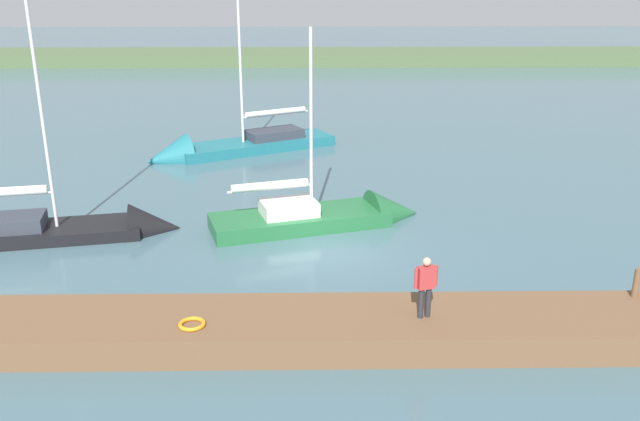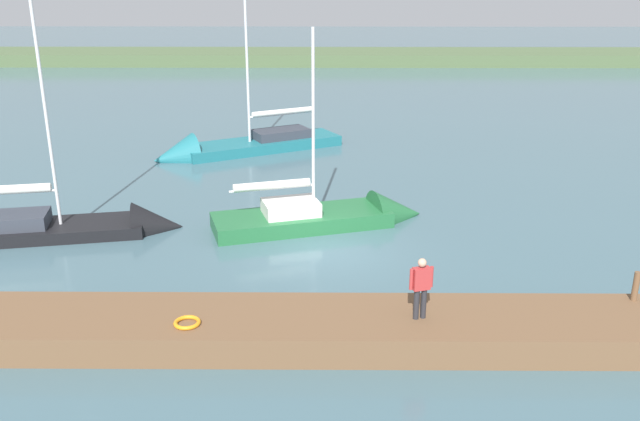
{
  "view_description": "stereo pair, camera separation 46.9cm",
  "coord_description": "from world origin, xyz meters",
  "px_view_note": "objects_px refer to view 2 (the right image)",
  "views": [
    {
      "loc": [
        0.57,
        20.9,
        8.85
      ],
      "look_at": [
        0.25,
        0.81,
        1.76
      ],
      "focal_mm": 37.92,
      "sensor_mm": 36.0,
      "label": 1
    },
    {
      "loc": [
        0.1,
        20.9,
        8.85
      ],
      "look_at": [
        0.25,
        0.81,
        1.76
      ],
      "focal_mm": 37.92,
      "sensor_mm": 36.0,
      "label": 2
    }
  ],
  "objects_px": {
    "life_ring_buoy": "(187,323)",
    "person_on_dock": "(421,285)",
    "mooring_post_near": "(636,286)",
    "sailboat_far_left": "(231,150)",
    "sailboat_mid_channel": "(336,220)",
    "sailboat_outer_mooring": "(86,230)"
  },
  "relations": [
    {
      "from": "sailboat_outer_mooring",
      "to": "person_on_dock",
      "type": "distance_m",
      "value": 13.4
    },
    {
      "from": "sailboat_mid_channel",
      "to": "person_on_dock",
      "type": "distance_m",
      "value": 9.08
    },
    {
      "from": "mooring_post_near",
      "to": "sailboat_far_left",
      "type": "xyz_separation_m",
      "value": [
        12.92,
        -18.0,
        -0.97
      ]
    },
    {
      "from": "sailboat_outer_mooring",
      "to": "sailboat_mid_channel",
      "type": "distance_m",
      "value": 9.06
    },
    {
      "from": "mooring_post_near",
      "to": "person_on_dock",
      "type": "xyz_separation_m",
      "value": [
        5.72,
        1.01,
        0.51
      ]
    },
    {
      "from": "life_ring_buoy",
      "to": "sailboat_mid_channel",
      "type": "bearing_deg",
      "value": -112.41
    },
    {
      "from": "mooring_post_near",
      "to": "sailboat_mid_channel",
      "type": "xyz_separation_m",
      "value": [
        7.65,
        -7.72,
        -1.04
      ]
    },
    {
      "from": "life_ring_buoy",
      "to": "sailboat_outer_mooring",
      "type": "xyz_separation_m",
      "value": [
        5.24,
        -7.98,
        -0.68
      ]
    },
    {
      "from": "life_ring_buoy",
      "to": "sailboat_mid_channel",
      "type": "distance_m",
      "value": 9.87
    },
    {
      "from": "person_on_dock",
      "to": "sailboat_mid_channel",
      "type": "bearing_deg",
      "value": 175.5
    },
    {
      "from": "mooring_post_near",
      "to": "life_ring_buoy",
      "type": "xyz_separation_m",
      "value": [
        11.41,
        1.38,
        -0.35
      ]
    },
    {
      "from": "life_ring_buoy",
      "to": "person_on_dock",
      "type": "height_order",
      "value": "person_on_dock"
    },
    {
      "from": "life_ring_buoy",
      "to": "sailboat_mid_channel",
      "type": "relative_size",
      "value": 0.08
    },
    {
      "from": "sailboat_far_left",
      "to": "life_ring_buoy",
      "type": "bearing_deg",
      "value": 66.14
    },
    {
      "from": "life_ring_buoy",
      "to": "person_on_dock",
      "type": "xyz_separation_m",
      "value": [
        -5.68,
        -0.37,
        0.86
      ]
    },
    {
      "from": "mooring_post_near",
      "to": "sailboat_mid_channel",
      "type": "bearing_deg",
      "value": -45.26
    },
    {
      "from": "sailboat_outer_mooring",
      "to": "mooring_post_near",
      "type": "bearing_deg",
      "value": -32.6
    },
    {
      "from": "sailboat_mid_channel",
      "to": "person_on_dock",
      "type": "bearing_deg",
      "value": -94.16
    },
    {
      "from": "mooring_post_near",
      "to": "life_ring_buoy",
      "type": "height_order",
      "value": "mooring_post_near"
    },
    {
      "from": "mooring_post_near",
      "to": "sailboat_mid_channel",
      "type": "distance_m",
      "value": 10.92
    },
    {
      "from": "mooring_post_near",
      "to": "sailboat_outer_mooring",
      "type": "bearing_deg",
      "value": -21.64
    },
    {
      "from": "life_ring_buoy",
      "to": "sailboat_far_left",
      "type": "distance_m",
      "value": 19.45
    }
  ]
}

